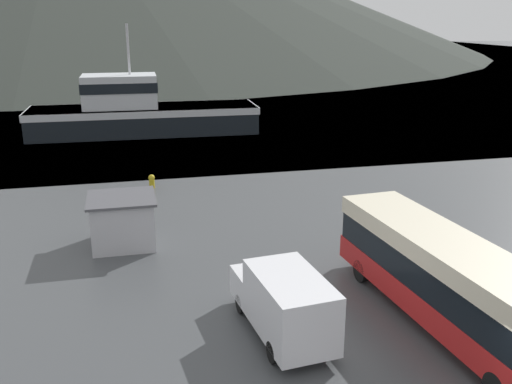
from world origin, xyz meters
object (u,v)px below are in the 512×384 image
fishing_boat (139,112)px  dock_kiosk (123,221)px  tour_bus (447,279)px  delivery_van (284,301)px

fishing_boat → dock_kiosk: (-1.74, -26.44, -0.76)m
tour_bus → fishing_boat: (-8.91, 36.40, 0.18)m
delivery_van → fishing_boat: bearing=89.3°
tour_bus → delivery_van: tour_bus is taller
tour_bus → fishing_boat: 37.47m
tour_bus → dock_kiosk: tour_bus is taller
tour_bus → dock_kiosk: bearing=132.2°
fishing_boat → delivery_van: bearing=6.7°
tour_bus → dock_kiosk: 14.59m
tour_bus → fishing_boat: bearing=99.1°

